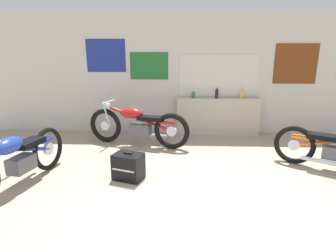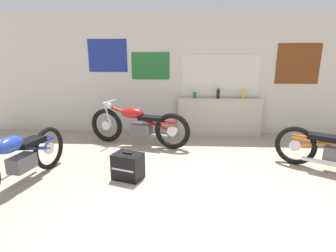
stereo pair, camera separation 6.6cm
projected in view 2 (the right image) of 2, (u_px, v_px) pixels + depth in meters
The scene contains 9 objects.
ground_plane at pixel (201, 216), 3.05m from camera, with size 24.00×24.00×0.00m, color gray.
wall_back at pixel (194, 75), 6.17m from camera, with size 10.00×0.07×2.80m.
sill_counter at pixel (219, 117), 6.21m from camera, with size 1.93×0.28×0.88m.
bottle_leftmost at pixel (195, 95), 6.08m from camera, with size 0.08×0.08×0.18m.
bottle_left_center at pixel (218, 93), 6.02m from camera, with size 0.07×0.07×0.27m.
bottle_center at pixel (243, 94), 6.05m from camera, with size 0.08×0.08×0.24m.
motorcycle_red at pixel (138, 125), 5.45m from camera, with size 2.19×0.82×0.92m.
motorcycle_blue at pixel (17, 158), 3.67m from camera, with size 0.64×2.02×0.90m.
hard_case_black at pixel (128, 166), 3.97m from camera, with size 0.51×0.43×0.42m.
Camera 2 is at (-0.24, -2.70, 1.79)m, focal length 28.00 mm.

